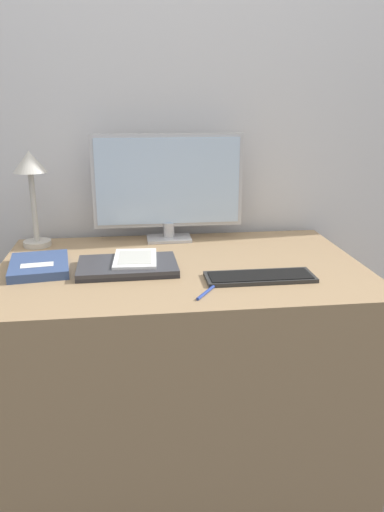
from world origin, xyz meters
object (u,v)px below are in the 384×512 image
(notebook, at_px, (39,266))
(ereader, at_px, (135,258))
(keyboard, at_px, (260,277))
(laptop, at_px, (128,266))
(monitor, at_px, (168,185))
(desk_lamp, at_px, (31,178))
(pen, at_px, (208,291))

(notebook, bearing_deg, ereader, -1.93)
(keyboard, distance_m, laptop, 0.42)
(monitor, bearing_deg, desk_lamp, -177.43)
(laptop, relative_size, notebook, 1.22)
(laptop, xyz_separation_m, pen, (0.22, -0.23, -0.01))
(pen, bearing_deg, desk_lamp, 135.92)
(laptop, bearing_deg, desk_lamp, 136.60)
(notebook, height_order, pen, notebook)
(keyboard, distance_m, notebook, 0.70)
(keyboard, height_order, laptop, laptop)
(laptop, distance_m, desk_lamp, 0.52)
(notebook, relative_size, pen, 2.27)
(ereader, bearing_deg, keyboard, -23.23)
(monitor, xyz_separation_m, ereader, (-0.13, -0.31, -0.19))
(ereader, xyz_separation_m, desk_lamp, (-0.36, 0.29, 0.22))
(monitor, distance_m, ereader, 0.39)
(pen, bearing_deg, ereader, 128.44)
(keyboard, distance_m, pen, 0.20)
(keyboard, relative_size, pen, 2.89)
(monitor, height_order, keyboard, monitor)
(keyboard, xyz_separation_m, notebook, (-0.68, 0.17, 0.01))
(laptop, height_order, pen, laptop)
(monitor, height_order, desk_lamp, monitor)
(monitor, xyz_separation_m, pen, (0.06, -0.56, -0.21))
(monitor, relative_size, desk_lamp, 1.62)
(keyboard, xyz_separation_m, pen, (-0.17, -0.09, -0.00))
(ereader, bearing_deg, desk_lamp, 141.12)
(monitor, xyz_separation_m, keyboard, (0.24, -0.47, -0.21))
(ereader, relative_size, desk_lamp, 0.58)
(monitor, distance_m, laptop, 0.42)
(notebook, bearing_deg, laptop, -7.30)
(monitor, relative_size, laptop, 1.78)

